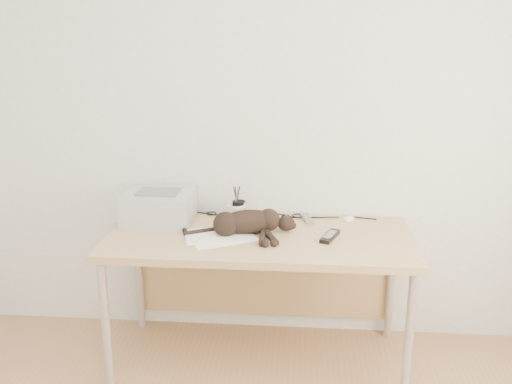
# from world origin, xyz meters

# --- Properties ---
(wall_back) EXTENTS (3.50, 0.00, 3.50)m
(wall_back) POSITION_xyz_m (0.00, 1.75, 1.30)
(wall_back) COLOR white
(wall_back) RESTS_ON floor
(desk) EXTENTS (1.60, 0.70, 0.74)m
(desk) POSITION_xyz_m (0.00, 1.48, 0.61)
(desk) COLOR tan
(desk) RESTS_ON floor
(printer) EXTENTS (0.37, 0.32, 0.18)m
(printer) POSITION_xyz_m (-0.57, 1.56, 0.83)
(printer) COLOR #BDBCC2
(printer) RESTS_ON desk
(papers) EXTENTS (0.42, 0.36, 0.01)m
(papers) POSITION_xyz_m (-0.20, 1.35, 0.74)
(papers) COLOR white
(papers) RESTS_ON desk
(cat) EXTENTS (0.60, 0.29, 0.13)m
(cat) POSITION_xyz_m (-0.07, 1.41, 0.80)
(cat) COLOR black
(cat) RESTS_ON desk
(mug) EXTENTS (0.14, 0.14, 0.10)m
(mug) POSITION_xyz_m (-0.14, 1.61, 0.79)
(mug) COLOR white
(mug) RESTS_ON desk
(pen_cup) EXTENTS (0.07, 0.07, 0.19)m
(pen_cup) POSITION_xyz_m (-0.13, 1.65, 0.79)
(pen_cup) COLOR black
(pen_cup) RESTS_ON desk
(remote_grey) EXTENTS (0.08, 0.17, 0.02)m
(remote_grey) POSITION_xyz_m (0.25, 1.64, 0.75)
(remote_grey) COLOR slate
(remote_grey) RESTS_ON desk
(remote_black) EXTENTS (0.11, 0.19, 0.02)m
(remote_black) POSITION_xyz_m (0.37, 1.38, 0.75)
(remote_black) COLOR black
(remote_black) RESTS_ON desk
(mouse) EXTENTS (0.08, 0.11, 0.03)m
(mouse) POSITION_xyz_m (0.49, 1.67, 0.76)
(mouse) COLOR white
(mouse) RESTS_ON desk
(cable_tangle) EXTENTS (1.36, 0.07, 0.01)m
(cable_tangle) POSITION_xyz_m (0.00, 1.70, 0.75)
(cable_tangle) COLOR black
(cable_tangle) RESTS_ON desk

